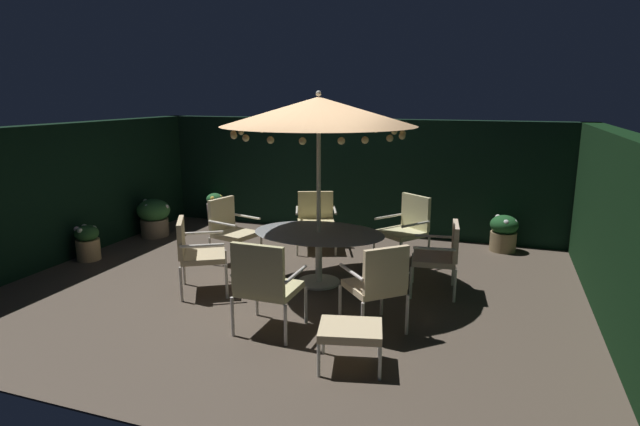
# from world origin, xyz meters

# --- Properties ---
(ground_plane) EXTENTS (7.95, 6.42, 0.02)m
(ground_plane) POSITION_xyz_m (0.00, 0.00, -0.01)
(ground_plane) COLOR #504438
(hedge_backdrop_rear) EXTENTS (7.95, 0.30, 2.08)m
(hedge_backdrop_rear) POSITION_xyz_m (0.00, 3.06, 1.04)
(hedge_backdrop_rear) COLOR black
(hedge_backdrop_rear) RESTS_ON ground_plane
(hedge_backdrop_left) EXTENTS (0.30, 6.42, 2.08)m
(hedge_backdrop_left) POSITION_xyz_m (-3.83, 0.00, 1.04)
(hedge_backdrop_left) COLOR black
(hedge_backdrop_left) RESTS_ON ground_plane
(hedge_backdrop_right) EXTENTS (0.30, 6.42, 2.08)m
(hedge_backdrop_right) POSITION_xyz_m (3.83, 0.00, 1.04)
(hedge_backdrop_right) COLOR black
(hedge_backdrop_right) RESTS_ON ground_plane
(patio_dining_table) EXTENTS (1.78, 1.28, 0.72)m
(patio_dining_table) POSITION_xyz_m (0.30, 0.17, 0.60)
(patio_dining_table) COLOR silver
(patio_dining_table) RESTS_ON ground_plane
(patio_umbrella) EXTENTS (2.51, 2.51, 2.56)m
(patio_umbrella) POSITION_xyz_m (0.30, 0.17, 2.30)
(patio_umbrella) COLOR silver
(patio_umbrella) RESTS_ON ground_plane
(patio_chair_north) EXTENTS (0.63, 0.68, 0.93)m
(patio_chair_north) POSITION_xyz_m (1.89, 0.37, 0.54)
(patio_chair_north) COLOR silver
(patio_chair_north) RESTS_ON ground_plane
(patio_chair_northeast) EXTENTS (0.85, 0.85, 1.02)m
(patio_chair_northeast) POSITION_xyz_m (1.26, 1.48, 0.58)
(patio_chair_northeast) COLOR silver
(patio_chair_northeast) RESTS_ON ground_plane
(patio_chair_east) EXTENTS (0.82, 0.80, 0.94)m
(patio_chair_east) POSITION_xyz_m (-0.28, 1.68, 0.54)
(patio_chair_east) COLOR silver
(patio_chair_east) RESTS_ON ground_plane
(patio_chair_southeast) EXTENTS (0.71, 0.69, 0.98)m
(patio_chair_southeast) POSITION_xyz_m (-1.27, 0.58, 0.56)
(patio_chair_southeast) COLOR silver
(patio_chair_southeast) RESTS_ON ground_plane
(patio_chair_south) EXTENTS (0.82, 0.84, 0.97)m
(patio_chair_south) POSITION_xyz_m (-1.09, -0.65, 0.57)
(patio_chair_south) COLOR silver
(patio_chair_south) RESTS_ON ground_plane
(patio_chair_southwest) EXTENTS (0.66, 0.60, 1.04)m
(patio_chair_southwest) POSITION_xyz_m (0.27, -1.45, 0.59)
(patio_chair_southwest) COLOR silver
(patio_chair_southwest) RESTS_ON ground_plane
(patio_chair_west) EXTENTS (0.79, 0.80, 0.99)m
(patio_chair_west) POSITION_xyz_m (1.38, -1.02, 0.58)
(patio_chair_west) COLOR silver
(patio_chair_west) RESTS_ON ground_plane
(ottoman_footrest) EXTENTS (0.67, 0.59, 0.41)m
(ottoman_footrest) POSITION_xyz_m (1.31, -1.81, 0.36)
(ottoman_footrest) COLOR silver
(ottoman_footrest) RESTS_ON ground_plane
(potted_plant_left_near) EXTENTS (0.58, 0.58, 0.68)m
(potted_plant_left_near) POSITION_xyz_m (-3.30, 1.44, 0.37)
(potted_plant_left_near) COLOR #837056
(potted_plant_left_near) RESTS_ON ground_plane
(potted_plant_right_far) EXTENTS (0.35, 0.36, 0.55)m
(potted_plant_right_far) POSITION_xyz_m (-3.41, -0.05, 0.29)
(potted_plant_right_far) COLOR tan
(potted_plant_right_far) RESTS_ON ground_plane
(potted_plant_front_corner) EXTENTS (0.45, 0.45, 0.60)m
(potted_plant_front_corner) POSITION_xyz_m (2.66, 2.57, 0.31)
(potted_plant_front_corner) COLOR olive
(potted_plant_front_corner) RESTS_ON ground_plane
(potted_plant_left_far) EXTENTS (0.33, 0.34, 0.59)m
(potted_plant_left_far) POSITION_xyz_m (-2.79, 2.70, 0.31)
(potted_plant_left_far) COLOR silver
(potted_plant_left_far) RESTS_ON ground_plane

